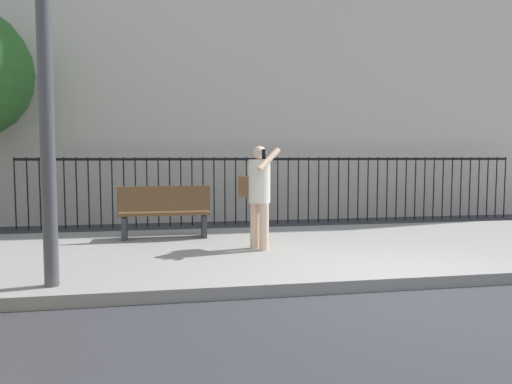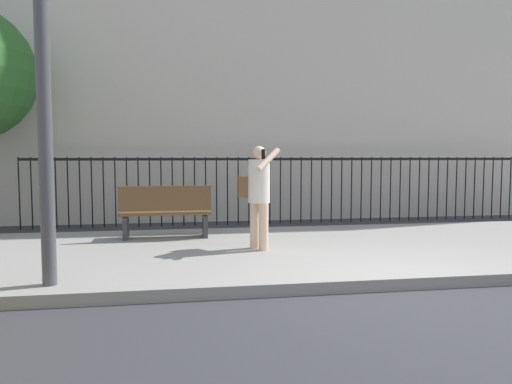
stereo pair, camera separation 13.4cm
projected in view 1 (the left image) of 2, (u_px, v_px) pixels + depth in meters
name	position (u px, v px, depth m)	size (l,w,h in m)	color
ground_plane	(398.00, 291.00, 5.76)	(60.00, 60.00, 0.00)	#333338
sidewalk	(335.00, 250.00, 7.91)	(28.00, 4.40, 0.15)	gray
iron_fence	(283.00, 181.00, 11.47)	(12.03, 0.04, 1.60)	black
pedestrian_on_phone	(258.00, 190.00, 7.51)	(0.63, 0.71, 1.63)	beige
street_bench	(165.00, 211.00, 8.48)	(1.60, 0.45, 0.95)	brown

